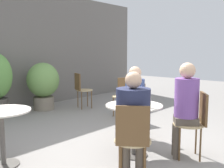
# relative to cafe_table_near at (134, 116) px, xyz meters

# --- Properties ---
(ground_plane) EXTENTS (20.00, 20.00, 0.00)m
(ground_plane) POSITION_rel_cafe_table_near_xyz_m (-0.14, 0.05, -0.56)
(ground_plane) COLOR gray
(cafe_table_near) EXTENTS (0.77, 0.77, 0.71)m
(cafe_table_near) POSITION_rel_cafe_table_near_xyz_m (0.00, 0.00, 0.00)
(cafe_table_near) COLOR #514C47
(cafe_table_near) RESTS_ON ground_plane
(cafe_table_far) EXTENTS (0.71, 0.71, 0.71)m
(cafe_table_far) POSITION_rel_cafe_table_near_xyz_m (-1.35, 1.03, -0.02)
(cafe_table_far) COLOR #514C47
(cafe_table_far) RESTS_ON ground_plane
(bistro_chair_0) EXTENTS (0.47, 0.46, 0.89)m
(bistro_chair_0) POSITION_rel_cafe_table_near_xyz_m (-0.67, -0.48, -0.02)
(bistro_chair_0) COLOR tan
(bistro_chair_0) RESTS_ON ground_plane
(bistro_chair_1) EXTENTS (0.46, 0.47, 0.89)m
(bistro_chair_1) POSITION_rel_cafe_table_near_xyz_m (0.48, -0.67, -0.02)
(bistro_chair_1) COLOR tan
(bistro_chair_1) RESTS_ON ground_plane
(bistro_chair_2) EXTENTS (0.47, 0.46, 0.89)m
(bistro_chair_2) POSITION_rel_cafe_table_near_xyz_m (0.67, 0.48, -0.02)
(bistro_chair_2) COLOR tan
(bistro_chair_2) RESTS_ON ground_plane
(bistro_chair_3) EXTENTS (0.45, 0.44, 0.89)m
(bistro_chair_3) POSITION_rel_cafe_table_near_xyz_m (1.52, 2.78, -0.02)
(bistro_chair_3) COLOR tan
(bistro_chair_3) RESTS_ON ground_plane
(bistro_chair_4) EXTENTS (0.44, 0.46, 0.89)m
(bistro_chair_4) POSITION_rel_cafe_table_near_xyz_m (1.46, 1.37, -0.02)
(bistro_chair_4) COLOR tan
(bistro_chair_4) RESTS_ON ground_plane
(seated_person_0) EXTENTS (0.48, 0.47, 1.21)m
(seated_person_0) POSITION_rel_cafe_table_near_xyz_m (-0.55, -0.39, 0.16)
(seated_person_0) COLOR brown
(seated_person_0) RESTS_ON ground_plane
(seated_person_1) EXTENTS (0.39, 0.40, 1.28)m
(seated_person_1) POSITION_rel_cafe_table_near_xyz_m (0.40, -0.55, 0.21)
(seated_person_1) COLOR brown
(seated_person_1) RESTS_ON ground_plane
(seated_person_2) EXTENTS (0.39, 0.39, 1.19)m
(seated_person_2) POSITION_rel_cafe_table_near_xyz_m (0.55, 0.40, 0.16)
(seated_person_2) COLOR gray
(seated_person_2) RESTS_ON ground_plane
(beer_glass_0) EXTENTS (0.06, 0.06, 0.14)m
(beer_glass_0) POSITION_rel_cafe_table_near_xyz_m (-0.01, -0.24, 0.22)
(beer_glass_0) COLOR beige
(beer_glass_0) RESTS_ON cafe_table_near
(beer_glass_1) EXTENTS (0.06, 0.06, 0.19)m
(beer_glass_1) POSITION_rel_cafe_table_near_xyz_m (0.24, 0.00, 0.25)
(beer_glass_1) COLOR #B28433
(beer_glass_1) RESTS_ON cafe_table_near
(beer_glass_2) EXTENTS (0.07, 0.07, 0.16)m
(beer_glass_2) POSITION_rel_cafe_table_near_xyz_m (-0.01, 0.24, 0.23)
(beer_glass_2) COLOR silver
(beer_glass_2) RESTS_ON cafe_table_near
(beer_glass_3) EXTENTS (0.06, 0.06, 0.16)m
(beer_glass_3) POSITION_rel_cafe_table_near_xyz_m (-0.24, 0.01, 0.23)
(beer_glass_3) COLOR #B28433
(beer_glass_3) RESTS_ON cafe_table_near
(potted_plant_2) EXTENTS (0.78, 0.78, 1.15)m
(potted_plant_2) POSITION_rel_cafe_table_near_xyz_m (0.82, 3.37, 0.10)
(potted_plant_2) COLOR slate
(potted_plant_2) RESTS_ON ground_plane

